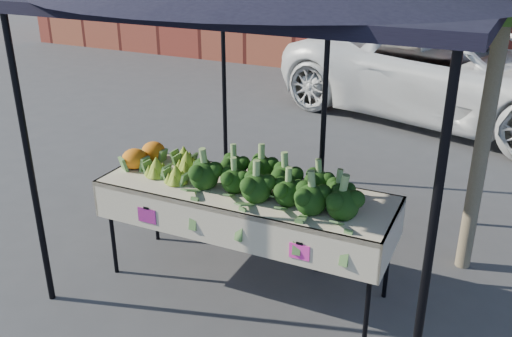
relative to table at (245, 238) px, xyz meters
name	(u,v)px	position (x,y,z in m)	size (l,w,h in m)	color
ground	(260,292)	(0.17, -0.06, -0.45)	(90.00, 90.00, 0.00)	#363639
table	(245,238)	(0.00, 0.00, 0.00)	(2.42, 0.88, 0.90)	#BEAE9A
canopy	(287,116)	(0.12, 0.55, 0.92)	(3.16, 3.16, 2.74)	black
broccoli_heap	(278,177)	(0.28, 0.03, 0.60)	(1.40, 0.60, 0.29)	black
romanesco_cluster	(177,160)	(-0.66, 0.04, 0.56)	(0.46, 0.60, 0.23)	#96A72F
cauliflower_pair	(144,153)	(-1.03, 0.07, 0.55)	(0.26, 0.46, 0.20)	orange
street_tree	(497,59)	(1.62, 1.15, 1.42)	(1.90, 1.90, 3.75)	#1E4C14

